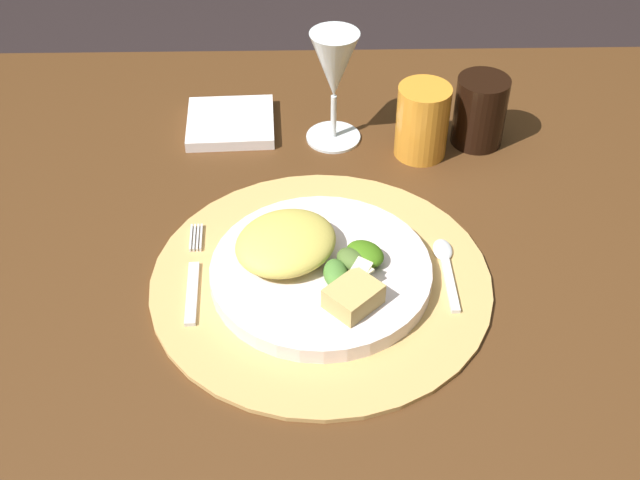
{
  "coord_description": "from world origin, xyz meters",
  "views": [
    {
      "loc": [
        -0.06,
        -0.7,
        1.42
      ],
      "look_at": [
        -0.04,
        0.02,
        0.78
      ],
      "focal_mm": 46.33,
      "sensor_mm": 36.0,
      "label": 1
    }
  ],
  "objects_px": {
    "amber_tumbler": "(422,121)",
    "fork": "(193,277)",
    "napkin": "(231,123)",
    "spoon": "(445,263)",
    "wine_glass": "(334,70)",
    "dark_tumbler": "(480,111)",
    "dinner_plate": "(321,272)",
    "dining_table": "(353,356)"
  },
  "relations": [
    {
      "from": "dinner_plate",
      "to": "wine_glass",
      "type": "height_order",
      "value": "wine_glass"
    },
    {
      "from": "dark_tumbler",
      "to": "amber_tumbler",
      "type": "bearing_deg",
      "value": -162.5
    },
    {
      "from": "spoon",
      "to": "dark_tumbler",
      "type": "height_order",
      "value": "dark_tumbler"
    },
    {
      "from": "dinner_plate",
      "to": "fork",
      "type": "xyz_separation_m",
      "value": [
        -0.14,
        0.0,
        -0.01
      ]
    },
    {
      "from": "spoon",
      "to": "napkin",
      "type": "relative_size",
      "value": 0.98
    },
    {
      "from": "fork",
      "to": "wine_glass",
      "type": "distance_m",
      "value": 0.34
    },
    {
      "from": "napkin",
      "to": "wine_glass",
      "type": "height_order",
      "value": "wine_glass"
    },
    {
      "from": "wine_glass",
      "to": "dinner_plate",
      "type": "bearing_deg",
      "value": -94.69
    },
    {
      "from": "dinner_plate",
      "to": "spoon",
      "type": "xyz_separation_m",
      "value": [
        0.14,
        0.02,
        -0.01
      ]
    },
    {
      "from": "dinner_plate",
      "to": "wine_glass",
      "type": "bearing_deg",
      "value": 85.31
    },
    {
      "from": "amber_tumbler",
      "to": "dark_tumbler",
      "type": "xyz_separation_m",
      "value": [
        0.08,
        0.03,
        -0.0
      ]
    },
    {
      "from": "fork",
      "to": "napkin",
      "type": "xyz_separation_m",
      "value": [
        0.02,
        0.31,
        -0.0
      ]
    },
    {
      "from": "fork",
      "to": "amber_tumbler",
      "type": "relative_size",
      "value": 1.62
    },
    {
      "from": "napkin",
      "to": "dark_tumbler",
      "type": "distance_m",
      "value": 0.35
    },
    {
      "from": "dining_table",
      "to": "napkin",
      "type": "xyz_separation_m",
      "value": [
        -0.16,
        0.29,
        0.17
      ]
    },
    {
      "from": "fork",
      "to": "dinner_plate",
      "type": "bearing_deg",
      "value": -1.15
    },
    {
      "from": "dinner_plate",
      "to": "dining_table",
      "type": "bearing_deg",
      "value": 34.23
    },
    {
      "from": "dining_table",
      "to": "wine_glass",
      "type": "relative_size",
      "value": 8.55
    },
    {
      "from": "wine_glass",
      "to": "dark_tumbler",
      "type": "bearing_deg",
      "value": -2.93
    },
    {
      "from": "dining_table",
      "to": "dinner_plate",
      "type": "distance_m",
      "value": 0.19
    },
    {
      "from": "napkin",
      "to": "wine_glass",
      "type": "xyz_separation_m",
      "value": [
        0.14,
        -0.03,
        0.1
      ]
    },
    {
      "from": "amber_tumbler",
      "to": "dark_tumbler",
      "type": "height_order",
      "value": "amber_tumbler"
    },
    {
      "from": "spoon",
      "to": "amber_tumbler",
      "type": "height_order",
      "value": "amber_tumbler"
    },
    {
      "from": "fork",
      "to": "wine_glass",
      "type": "bearing_deg",
      "value": 59.21
    },
    {
      "from": "fork",
      "to": "amber_tumbler",
      "type": "bearing_deg",
      "value": 40.87
    },
    {
      "from": "dark_tumbler",
      "to": "fork",
      "type": "bearing_deg",
      "value": -143.39
    },
    {
      "from": "spoon",
      "to": "napkin",
      "type": "height_order",
      "value": "napkin"
    },
    {
      "from": "dining_table",
      "to": "fork",
      "type": "bearing_deg",
      "value": -172.09
    },
    {
      "from": "fork",
      "to": "dining_table",
      "type": "bearing_deg",
      "value": 7.91
    },
    {
      "from": "dining_table",
      "to": "dinner_plate",
      "type": "bearing_deg",
      "value": -145.77
    },
    {
      "from": "spoon",
      "to": "dining_table",
      "type": "bearing_deg",
      "value": 175.4
    },
    {
      "from": "dining_table",
      "to": "spoon",
      "type": "height_order",
      "value": "spoon"
    },
    {
      "from": "napkin",
      "to": "spoon",
      "type": "bearing_deg",
      "value": -47.95
    },
    {
      "from": "spoon",
      "to": "dark_tumbler",
      "type": "bearing_deg",
      "value": 73.14
    },
    {
      "from": "napkin",
      "to": "amber_tumbler",
      "type": "relative_size",
      "value": 1.2
    },
    {
      "from": "dining_table",
      "to": "napkin",
      "type": "distance_m",
      "value": 0.37
    },
    {
      "from": "dinner_plate",
      "to": "amber_tumbler",
      "type": "height_order",
      "value": "amber_tumbler"
    },
    {
      "from": "amber_tumbler",
      "to": "dinner_plate",
      "type": "bearing_deg",
      "value": -119.32
    },
    {
      "from": "dining_table",
      "to": "amber_tumbler",
      "type": "height_order",
      "value": "amber_tumbler"
    },
    {
      "from": "amber_tumbler",
      "to": "fork",
      "type": "bearing_deg",
      "value": -139.13
    },
    {
      "from": "napkin",
      "to": "dinner_plate",
      "type": "bearing_deg",
      "value": -68.95
    },
    {
      "from": "spoon",
      "to": "fork",
      "type": "bearing_deg",
      "value": -176.48
    }
  ]
}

